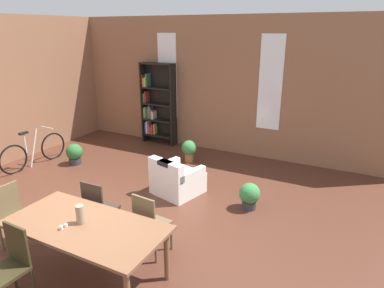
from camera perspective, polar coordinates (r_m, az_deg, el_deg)
The scene contains 18 objects.
ground_plane at distance 5.66m, azimuth -15.51°, elevation -14.47°, with size 11.62×11.62×0.00m, color #502C1F.
back_wall_brick at distance 8.70m, azimuth 4.08°, elevation 9.74°, with size 8.94×0.12×3.36m, color #926144.
window_pane_0 at distance 9.25m, azimuth -4.15°, elevation 11.32°, with size 0.55×0.02×2.19m, color white.
window_pane_1 at distance 8.16m, azimuth 13.03°, elevation 9.91°, with size 0.55×0.02×2.19m, color white.
dining_table at distance 4.53m, azimuth -17.41°, elevation -13.56°, with size 2.05×0.99×0.76m.
vase_on_table at distance 4.48m, azimuth -18.25°, elevation -11.16°, with size 0.11×0.11×0.24m, color #998466.
tealight_candle_0 at distance 4.52m, azimuth -20.40°, elevation -12.66°, with size 0.04×0.04×0.04m, color silver.
tealight_candle_1 at distance 4.47m, azimuth -21.10°, elevation -12.97°, with size 0.04×0.04×0.05m, color silver.
dining_chair_near_left at distance 4.57m, azimuth -28.10°, elevation -17.29°, with size 0.41×0.41×0.95m.
dining_chair_head_left at distance 5.59m, azimuth -27.73°, elevation -10.45°, with size 0.41×0.41×0.95m.
dining_chair_far_right at distance 4.83m, azimuth -7.14°, elevation -12.95°, with size 0.44×0.44×0.95m.
dining_chair_far_left at distance 5.34m, azimuth -15.41°, elevation -10.22°, with size 0.41×0.41×0.95m.
bookshelf_tall at distance 9.39m, azimuth -6.02°, elevation 6.52°, with size 0.98×0.28×2.20m.
armchair_white at distance 6.59m, azimuth -2.64°, elevation -6.04°, with size 0.98×0.98×0.75m.
bicycle_second at distance 8.70m, azimuth -24.98°, elevation -1.17°, with size 0.44×1.72×0.91m.
potted_plant_by_shelf at distance 6.13m, azimuth 9.61°, elevation -8.45°, with size 0.37×0.37×0.48m.
potted_plant_corner at distance 8.13m, azimuth -0.49°, elevation -0.91°, with size 0.36×0.36×0.53m.
potted_plant_window at distance 8.46m, azimuth -19.12°, elevation -1.52°, with size 0.38×0.38×0.49m.
Camera 1 is at (3.39, -3.37, 3.04)m, focal length 31.78 mm.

